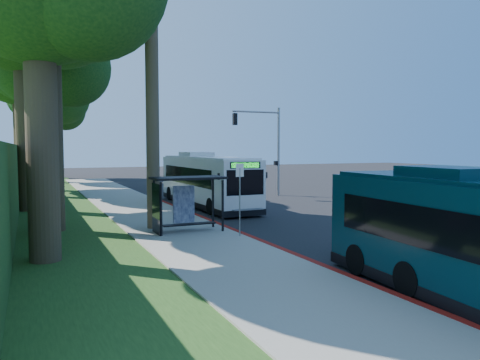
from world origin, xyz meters
name	(u,v)px	position (x,y,z in m)	size (l,w,h in m)	color
ground	(290,215)	(0.00, 0.00, 0.00)	(140.00, 140.00, 0.00)	black
sidewalk	(164,223)	(-7.30, 0.00, 0.06)	(4.50, 70.00, 0.12)	gray
red_curb	(239,233)	(-5.00, -4.00, 0.07)	(0.25, 30.00, 0.13)	maroon
grass_verge	(39,217)	(-13.00, 5.00, 0.03)	(8.00, 70.00, 0.06)	#234719
bus_shelter	(182,193)	(-7.26, -2.86, 1.81)	(3.20, 1.51, 2.55)	black
stop_sign_pole	(240,190)	(-5.40, -5.00, 2.08)	(0.35, 0.06, 3.17)	gray
traffic_signal_pole	(267,140)	(3.78, 10.00, 4.42)	(4.10, 0.30, 7.00)	gray
tree_2	(47,60)	(-11.89, 15.98, 10.48)	(8.82, 8.40, 15.12)	#382B1E
tree_3	(19,56)	(-13.88, 23.98, 11.98)	(10.08, 9.60, 17.28)	#382B1E
tree_4	(47,93)	(-11.40, 31.98, 9.73)	(8.40, 8.00, 14.14)	#382B1E
tree_5	(53,106)	(-10.41, 39.99, 8.96)	(7.35, 7.00, 12.86)	#382B1E
white_bus	(206,180)	(-2.85, 5.99, 1.73)	(2.63, 11.87, 3.53)	silver
pickup	(233,190)	(0.36, 8.96, 0.71)	(2.35, 5.09, 1.42)	silver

